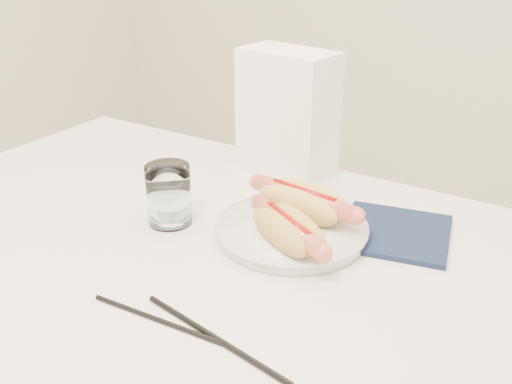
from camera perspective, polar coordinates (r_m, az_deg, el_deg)
The scene contains 9 objects.
table at distance 0.84m, azimuth -5.02°, elevation -10.28°, with size 1.20×0.80×0.75m.
plate at distance 0.86m, azimuth 3.52°, elevation -3.94°, with size 0.22×0.22×0.02m, color silver.
hotdog_left at distance 0.88m, azimuth 4.73°, elevation -1.02°, with size 0.18×0.09×0.05m.
hotdog_right at distance 0.81m, azimuth 3.19°, elevation -3.74°, with size 0.16×0.12×0.05m.
water_glass at distance 0.90m, azimuth -8.59°, elevation -0.26°, with size 0.07×0.07×0.10m, color white.
chopstick_near at distance 0.71m, azimuth -9.54°, elevation -12.33°, with size 0.01×0.01×0.19m, color black.
chopstick_far at distance 0.67m, azimuth -4.11°, elevation -14.09°, with size 0.01×0.01×0.22m, color black.
napkin_box at distance 1.06m, azimuth 3.10°, elevation 7.76°, with size 0.17×0.09×0.23m, color white.
navy_napkin at distance 0.90m, azimuth 13.58°, elevation -3.88°, with size 0.16×0.16×0.01m, color #111B36.
Camera 1 is at (0.43, -0.54, 1.18)m, focal length 40.59 mm.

